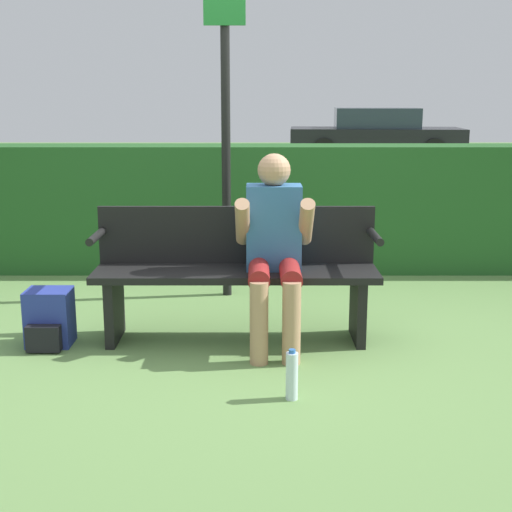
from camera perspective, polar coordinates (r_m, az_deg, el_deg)
The scene contains 8 objects.
ground_plane at distance 4.71m, azimuth -1.84°, elevation -6.70°, with size 40.00×40.00×0.00m, color #668E4C.
hedge_back at distance 6.48m, azimuth -1.42°, elevation 3.85°, with size 12.00×0.52×1.13m.
park_bench at distance 4.64m, azimuth -1.86°, elevation -1.07°, with size 1.83×0.43×0.85m.
person_seated at distance 4.46m, azimuth 1.20°, elevation 1.13°, with size 0.48×0.63×1.21m.
backpack at distance 4.75m, azimuth -16.49°, elevation -4.90°, with size 0.28×0.31×0.36m.
water_bottle at distance 3.79m, azimuth 2.63°, elevation -9.53°, with size 0.06×0.06×0.28m.
signpost at distance 5.54m, azimuth -2.71°, elevation 10.25°, with size 0.31×0.09×2.38m.
parked_car at distance 18.19m, azimuth 9.28°, elevation 9.53°, with size 4.31×1.95×1.26m.
Camera 1 is at (0.13, -4.44, 1.57)m, focal length 50.00 mm.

